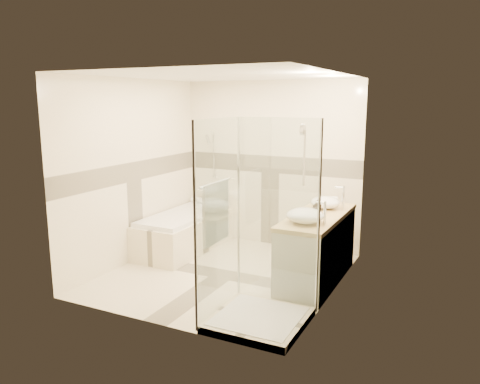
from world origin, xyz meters
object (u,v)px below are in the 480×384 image
at_px(vanity, 317,248).
at_px(vessel_sink_far, 305,216).
at_px(bathtub, 184,230).
at_px(amenity_bottle_b, 316,209).
at_px(vessel_sink_near, 326,202).
at_px(shower_enclosure, 252,272).
at_px(amenity_bottle_a, 317,207).

distance_m(vanity, vessel_sink_far, 0.67).
xyz_separation_m(bathtub, amenity_bottle_b, (2.13, -0.36, 0.62)).
bearing_deg(vessel_sink_far, bathtub, 159.73).
xyz_separation_m(vanity, vessel_sink_near, (-0.02, 0.39, 0.50)).
height_order(vanity, shower_enclosure, shower_enclosure).
bearing_deg(amenity_bottle_a, vessel_sink_far, -90.00).
relative_size(vanity, amenity_bottle_a, 9.26).
bearing_deg(vanity, shower_enclosure, -102.97).
relative_size(vanity, vessel_sink_near, 4.34).
height_order(amenity_bottle_a, amenity_bottle_b, amenity_bottle_a).
bearing_deg(vanity, vessel_sink_far, -92.62).
bearing_deg(shower_enclosure, vanity, 77.03).
distance_m(vessel_sink_far, amenity_bottle_b, 0.42).
height_order(vessel_sink_far, amenity_bottle_b, vessel_sink_far).
distance_m(shower_enclosure, amenity_bottle_a, 1.39).
height_order(vanity, amenity_bottle_b, amenity_bottle_b).
height_order(shower_enclosure, vessel_sink_near, shower_enclosure).
bearing_deg(amenity_bottle_b, vessel_sink_near, 90.00).
relative_size(vanity, vessel_sink_far, 3.85).
height_order(bathtub, shower_enclosure, shower_enclosure).
bearing_deg(amenity_bottle_a, vanity, -48.99).
relative_size(bathtub, amenity_bottle_a, 9.71).
distance_m(bathtub, shower_enclosure, 2.47).
bearing_deg(bathtub, vessel_sink_far, -20.27).
bearing_deg(shower_enclosure, bathtub, 138.90).
height_order(bathtub, amenity_bottle_b, amenity_bottle_b).
height_order(shower_enclosure, amenity_bottle_a, shower_enclosure).
bearing_deg(amenity_bottle_a, amenity_bottle_b, -90.00).
height_order(bathtub, vanity, vanity).
xyz_separation_m(bathtub, vessel_sink_near, (2.13, 0.04, 0.62)).
bearing_deg(bathtub, shower_enclosure, -41.10).
relative_size(shower_enclosure, amenity_bottle_a, 11.65).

